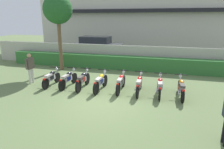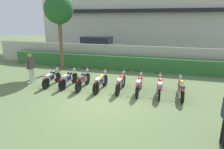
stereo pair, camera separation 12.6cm
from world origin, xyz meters
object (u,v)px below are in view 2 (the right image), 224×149
motorcycle_in_row_2 (83,80)px  motorcycle_in_row_5 (139,84)px  parked_car (98,47)px  motorcycle_in_row_3 (100,82)px  motorcycle_in_row_4 (121,82)px  motorcycle_in_row_6 (160,86)px  motorcycle_in_row_0 (52,78)px  motorcycle_in_row_7 (181,88)px  tree_near_inspector (59,10)px  inspector_person (31,66)px  motorcycle_in_row_1 (68,79)px

motorcycle_in_row_2 → motorcycle_in_row_5: motorcycle_in_row_2 is taller
parked_car → motorcycle_in_row_3: (3.23, -8.81, -0.48)m
motorcycle_in_row_4 → motorcycle_in_row_6: bearing=-91.1°
motorcycle_in_row_4 → motorcycle_in_row_6: size_ratio=1.01×
motorcycle_in_row_0 → motorcycle_in_row_4: (3.80, 0.16, 0.02)m
motorcycle_in_row_0 → motorcycle_in_row_7: size_ratio=0.91×
motorcycle_in_row_4 → motorcycle_in_row_6: (1.90, -0.01, -0.01)m
parked_car → motorcycle_in_row_7: (7.10, -8.69, -0.49)m
motorcycle_in_row_3 → motorcycle_in_row_7: motorcycle_in_row_3 is taller
tree_near_inspector → motorcycle_in_row_2: (3.03, -3.27, -3.57)m
motorcycle_in_row_4 → motorcycle_in_row_5: motorcycle_in_row_5 is taller
motorcycle_in_row_6 → inspector_person: size_ratio=1.15×
parked_car → motorcycle_in_row_5: (5.16, -8.69, -0.48)m
motorcycle_in_row_7 → motorcycle_in_row_4: bearing=86.6°
motorcycle_in_row_4 → motorcycle_in_row_6: 1.90m
motorcycle_in_row_0 → motorcycle_in_row_3: bearing=-91.3°
motorcycle_in_row_2 → motorcycle_in_row_4: (1.98, 0.12, -0.00)m
motorcycle_in_row_2 → motorcycle_in_row_6: motorcycle_in_row_2 is taller
motorcycle_in_row_5 → motorcycle_in_row_0: bearing=90.3°
motorcycle_in_row_1 → motorcycle_in_row_2: (0.86, -0.04, 0.02)m
parked_car → motorcycle_in_row_6: size_ratio=2.33×
motorcycle_in_row_5 → inspector_person: size_ratio=1.17×
motorcycle_in_row_3 → motorcycle_in_row_0: bearing=92.0°
motorcycle_in_row_1 → motorcycle_in_row_5: bearing=-87.0°
parked_car → inspector_person: parked_car is taller
motorcycle_in_row_5 → motorcycle_in_row_7: (1.94, 0.00, -0.01)m
motorcycle_in_row_0 → motorcycle_in_row_2: motorcycle_in_row_2 is taller
motorcycle_in_row_0 → motorcycle_in_row_5: bearing=-89.8°
motorcycle_in_row_6 → motorcycle_in_row_7: motorcycle_in_row_7 is taller
motorcycle_in_row_3 → motorcycle_in_row_5: 1.94m
motorcycle_in_row_6 → tree_near_inspector: bearing=63.3°
tree_near_inspector → motorcycle_in_row_6: (6.91, -3.17, -3.59)m
motorcycle_in_row_2 → inspector_person: inspector_person is taller
motorcycle_in_row_6 → motorcycle_in_row_4: bearing=87.6°
motorcycle_in_row_1 → parked_car: bearing=11.4°
motorcycle_in_row_3 → tree_near_inspector: bearing=52.4°
motorcycle_in_row_2 → motorcycle_in_row_7: motorcycle_in_row_2 is taller
motorcycle_in_row_6 → motorcycle_in_row_7: 0.96m
motorcycle_in_row_0 → motorcycle_in_row_1: 0.96m
motorcycle_in_row_1 → motorcycle_in_row_4: bearing=-86.0°
motorcycle_in_row_7 → motorcycle_in_row_5: bearing=87.4°
motorcycle_in_row_2 → motorcycle_in_row_7: bearing=-91.9°
parked_car → motorcycle_in_row_6: bearing=-54.3°
tree_near_inspector → motorcycle_in_row_4: 6.92m
motorcycle_in_row_4 → inspector_person: bearing=89.7°
parked_car → inspector_person: 8.75m
tree_near_inspector → motorcycle_in_row_7: bearing=-22.1°
tree_near_inspector → motorcycle_in_row_0: size_ratio=2.85×
motorcycle_in_row_2 → motorcycle_in_row_6: (3.88, 0.11, -0.01)m
parked_car → tree_near_inspector: 6.35m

